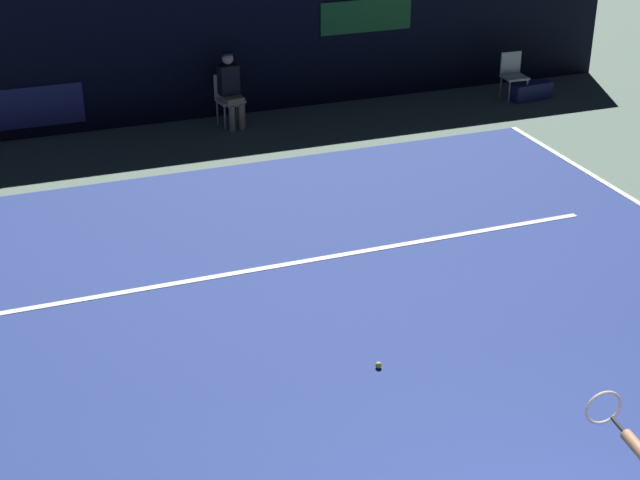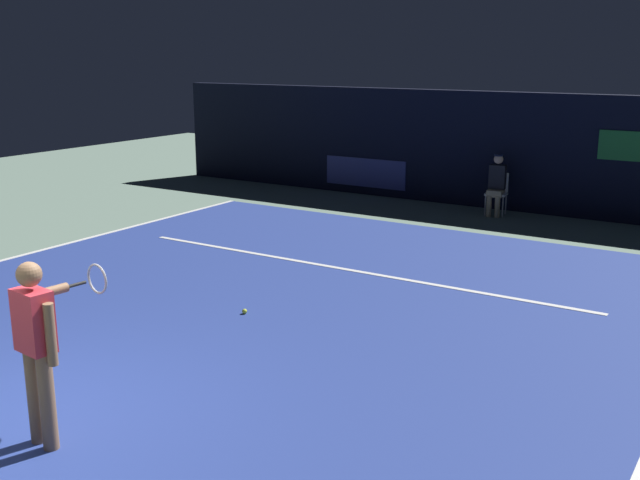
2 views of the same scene
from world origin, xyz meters
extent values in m
plane|color=slate|center=(0.00, 4.46, 0.00)|extent=(32.96, 32.96, 0.00)
cube|color=navy|center=(0.00, 4.46, 0.01)|extent=(10.50, 10.92, 0.01)
cube|color=white|center=(0.00, 6.37, 0.01)|extent=(8.19, 0.10, 0.01)
cube|color=black|center=(0.00, 12.53, 1.30)|extent=(16.96, 0.30, 2.60)
cube|color=navy|center=(-2.97, 12.37, 0.55)|extent=(2.20, 0.04, 0.70)
cube|color=#1E6B2D|center=(3.39, 12.37, 1.60)|extent=(1.80, 0.04, 0.60)
cylinder|color=black|center=(0.42, 0.59, 1.35)|extent=(0.07, 0.30, 0.03)
torus|color=#B2B2B7|center=(0.46, 0.87, 1.35)|extent=(0.30, 0.06, 0.30)
cube|color=white|center=(0.58, 11.79, 0.46)|extent=(0.49, 0.46, 0.04)
cube|color=white|center=(0.56, 11.99, 0.69)|extent=(0.42, 0.09, 0.42)
cylinder|color=#B2B2B7|center=(0.42, 11.60, 0.23)|extent=(0.03, 0.03, 0.46)
cylinder|color=#B2B2B7|center=(0.79, 11.65, 0.23)|extent=(0.03, 0.03, 0.46)
cylinder|color=#B2B2B7|center=(0.37, 11.94, 0.23)|extent=(0.03, 0.03, 0.46)
cylinder|color=#B2B2B7|center=(0.74, 11.99, 0.23)|extent=(0.03, 0.03, 0.46)
cube|color=tan|center=(0.59, 11.72, 0.50)|extent=(0.37, 0.44, 0.14)
cylinder|color=tan|center=(0.53, 11.52, 0.23)|extent=(0.11, 0.11, 0.46)
cylinder|color=tan|center=(0.71, 11.55, 0.23)|extent=(0.11, 0.11, 0.46)
cube|color=black|center=(0.58, 11.83, 0.83)|extent=(0.37, 0.26, 0.52)
sphere|color=#DBAD89|center=(0.58, 11.83, 1.21)|extent=(0.20, 0.20, 0.20)
cylinder|color=#141933|center=(0.58, 11.83, 1.30)|extent=(0.19, 0.19, 0.04)
cube|color=white|center=(6.05, 11.35, 0.44)|extent=(0.46, 0.42, 0.04)
cube|color=white|center=(6.05, 11.55, 0.67)|extent=(0.42, 0.05, 0.42)
cylinder|color=#B2B2B7|center=(5.85, 11.19, 0.22)|extent=(0.03, 0.03, 0.44)
cylinder|color=#B2B2B7|center=(6.23, 11.17, 0.22)|extent=(0.03, 0.03, 0.44)
cylinder|color=#B2B2B7|center=(5.87, 11.53, 0.22)|extent=(0.03, 0.03, 0.44)
cylinder|color=#B2B2B7|center=(6.24, 11.51, 0.22)|extent=(0.03, 0.03, 0.44)
sphere|color=#CCE033|center=(-0.08, 3.80, 0.05)|extent=(0.07, 0.07, 0.07)
cube|color=navy|center=(6.37, 11.27, 0.16)|extent=(0.87, 0.42, 0.32)
camera|label=1|loc=(-3.66, -3.99, 5.70)|focal=54.17mm
camera|label=2|loc=(5.97, -3.86, 3.48)|focal=42.56mm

